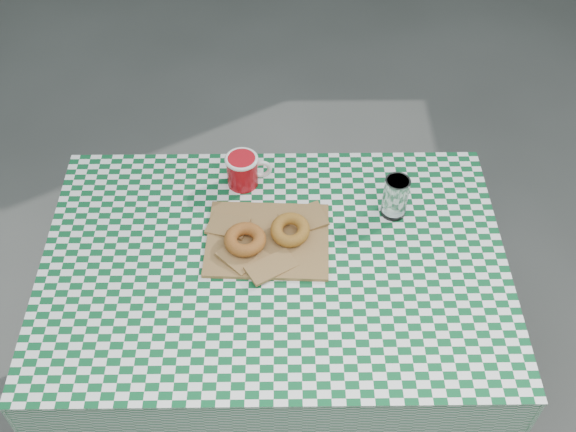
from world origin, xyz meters
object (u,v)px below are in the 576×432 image
object	(u,v)px
coffee_mug	(242,171)
paper_bag	(268,239)
table	(276,342)
drinking_glass	(395,197)

from	to	relation	value
coffee_mug	paper_bag	bearing A→B (deg)	-77.42
paper_bag	table	bearing A→B (deg)	-75.65
coffee_mug	drinking_glass	size ratio (longest dim) A/B	1.41
table	coffee_mug	bearing A→B (deg)	107.49
table	paper_bag	xyz separation A→B (m)	(-0.02, 0.06, 0.39)
coffee_mug	drinking_glass	distance (m)	0.42
table	coffee_mug	xyz separation A→B (m)	(-0.09, 0.27, 0.43)
coffee_mug	drinking_glass	bearing A→B (deg)	-21.71
table	paper_bag	bearing A→B (deg)	104.38
table	drinking_glass	xyz separation A→B (m)	(0.31, 0.16, 0.44)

